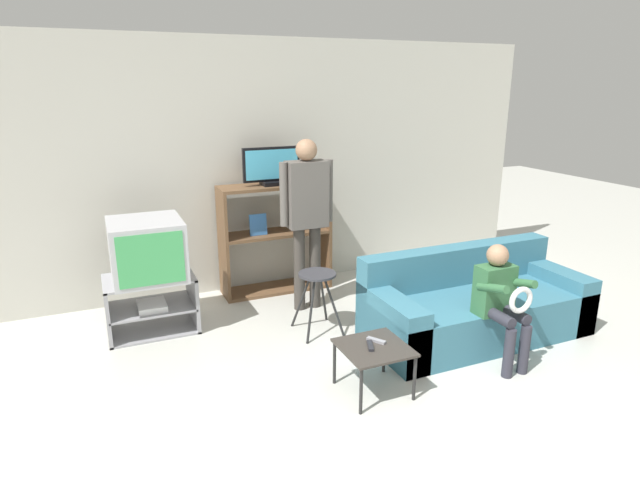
% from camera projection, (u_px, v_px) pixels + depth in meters
% --- Properties ---
extents(ground_plane, '(18.00, 18.00, 0.00)m').
position_uv_depth(ground_plane, '(447.00, 469.00, 3.09)').
color(ground_plane, beige).
extents(wall_back, '(6.40, 0.06, 2.60)m').
position_uv_depth(wall_back, '(265.00, 167.00, 5.65)').
color(wall_back, beige).
rests_on(wall_back, ground_plane).
extents(tv_stand, '(0.77, 0.52, 0.51)m').
position_uv_depth(tv_stand, '(151.00, 304.00, 4.77)').
color(tv_stand, '#939399').
rests_on(tv_stand, ground_plane).
extents(television_main, '(0.61, 0.63, 0.52)m').
position_uv_depth(television_main, '(147.00, 249.00, 4.62)').
color(television_main, '#B2B2B7').
rests_on(television_main, tv_stand).
extents(media_shelf, '(1.15, 0.37, 1.15)m').
position_uv_depth(media_shelf, '(275.00, 237.00, 5.63)').
color(media_shelf, brown).
rests_on(media_shelf, ground_plane).
extents(television_flat, '(0.60, 0.20, 0.38)m').
position_uv_depth(television_flat, '(272.00, 167.00, 5.39)').
color(television_flat, black).
rests_on(television_flat, media_shelf).
extents(folding_stool, '(0.37, 0.40, 0.56)m').
position_uv_depth(folding_stool, '(317.00, 284.00, 4.69)').
color(folding_stool, black).
rests_on(folding_stool, ground_plane).
extents(snack_table, '(0.47, 0.47, 0.36)m').
position_uv_depth(snack_table, '(374.00, 351.00, 3.79)').
color(snack_table, '#38332D').
rests_on(snack_table, ground_plane).
extents(remote_control_black, '(0.09, 0.15, 0.02)m').
position_uv_depth(remote_control_black, '(370.00, 346.00, 3.77)').
color(remote_control_black, '#232328').
rests_on(remote_control_black, snack_table).
extents(remote_control_white, '(0.11, 0.14, 0.02)m').
position_uv_depth(remote_control_white, '(376.00, 340.00, 3.84)').
color(remote_control_white, gray).
rests_on(remote_control_white, snack_table).
extents(couch, '(1.96, 0.84, 0.73)m').
position_uv_depth(couch, '(474.00, 306.00, 4.71)').
color(couch, teal).
rests_on(couch, ground_plane).
extents(person_standing_adult, '(0.53, 0.20, 1.66)m').
position_uv_depth(person_standing_adult, '(307.00, 208.00, 5.05)').
color(person_standing_adult, '#3D3833').
rests_on(person_standing_adult, ground_plane).
extents(person_seated_child, '(0.33, 0.43, 0.96)m').
position_uv_depth(person_seated_child, '(501.00, 296.00, 4.14)').
color(person_seated_child, '#2D2D38').
rests_on(person_seated_child, ground_plane).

